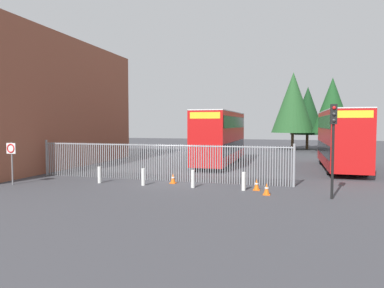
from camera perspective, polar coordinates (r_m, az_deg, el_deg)
ground_plane at (r=28.50m, az=2.22°, el=-3.57°), size 100.00×100.00×0.00m
depot_building_brick at (r=31.18m, az=-25.34°, el=5.95°), size 8.63×18.73×10.04m
palisade_fence at (r=21.09m, az=-5.68°, el=-2.79°), size 15.96×0.14×2.35m
double_decker_bus_near_gate at (r=28.30m, az=23.22°, el=1.04°), size 2.54×10.81×4.42m
double_decker_bus_behind_fence_left at (r=29.10m, az=4.65°, el=1.35°), size 2.54×10.81×4.42m
bollard_near_left at (r=20.87m, az=-14.92°, el=-4.90°), size 0.20×0.20×0.95m
bollard_center_front at (r=19.56m, az=-8.00°, el=-5.36°), size 0.20×0.20×0.95m
bollard_near_right at (r=18.68m, az=0.14°, el=-5.74°), size 0.20×0.20×0.95m
bollard_far_right at (r=18.11m, az=8.45°, el=-6.06°), size 0.20×0.20×0.95m
traffic_cone_by_gate at (r=17.23m, az=12.13°, el=-7.22°), size 0.34×0.34×0.59m
traffic_cone_mid_forecourt at (r=18.33m, az=10.53°, el=-6.56°), size 0.34×0.34×0.59m
traffic_cone_near_kerb at (r=20.08m, az=-3.13°, el=-5.65°), size 0.34×0.34×0.59m
speed_limit_sign_post at (r=21.89m, az=-27.50°, el=-1.35°), size 0.60×0.14×2.40m
traffic_light_kerbside at (r=16.90m, az=22.14°, el=1.61°), size 0.28×0.33×4.30m
tree_tall_back at (r=49.04m, az=18.42°, el=5.19°), size 4.45×4.45×8.35m
tree_short_side at (r=44.98m, az=22.00°, el=5.91°), size 4.60×4.60×8.94m
tree_mid_row at (r=47.25m, az=16.23°, el=6.54°), size 5.45×5.45×10.08m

